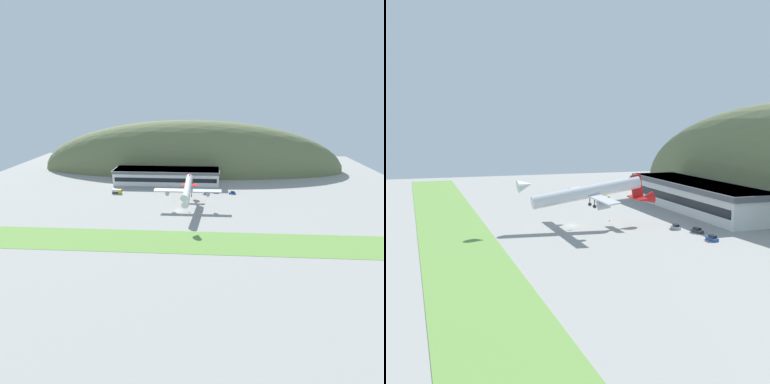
# 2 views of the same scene
# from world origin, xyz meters

# --- Properties ---
(ground_plane) EXTENTS (317.02, 317.02, 0.00)m
(ground_plane) POSITION_xyz_m (0.00, 0.00, 0.00)
(ground_plane) COLOR gray
(grass_strip_foreground) EXTENTS (285.32, 21.29, 0.08)m
(grass_strip_foreground) POSITION_xyz_m (0.00, -36.92, 0.04)
(grass_strip_foreground) COLOR #669342
(grass_strip_foreground) RESTS_ON ground_plane
(terminal_building) EXTENTS (76.74, 19.95, 10.64)m
(terminal_building) POSITION_xyz_m (-13.55, 53.40, 6.03)
(terminal_building) COLOR white
(terminal_building) RESTS_ON ground_plane
(cargo_airplane) EXTENTS (38.61, 45.02, 10.48)m
(cargo_airplane) POSITION_xyz_m (5.26, 4.40, 11.17)
(cargo_airplane) COLOR silver
(service_car_0) EXTENTS (3.94, 1.99, 1.57)m
(service_car_0) POSITION_xyz_m (15.26, 29.23, 0.65)
(service_car_0) COLOR #999EA3
(service_car_0) RESTS_ON ground_plane
(service_car_1) EXTENTS (4.44, 1.68, 1.67)m
(service_car_1) POSITION_xyz_m (32.78, 31.32, 0.69)
(service_car_1) COLOR #264C99
(service_car_1) RESTS_ON ground_plane
(service_car_2) EXTENTS (4.63, 2.05, 1.63)m
(service_car_2) POSITION_xyz_m (21.99, 32.90, 0.67)
(service_car_2) COLOR #333338
(service_car_2) RESTS_ON ground_plane
(fuel_truck) EXTENTS (6.24, 2.36, 3.13)m
(fuel_truck) POSITION_xyz_m (-43.53, 27.63, 1.50)
(fuel_truck) COLOR gold
(fuel_truck) RESTS_ON ground_plane
(traffic_cone_0) EXTENTS (0.52, 0.52, 0.58)m
(traffic_cone_0) POSITION_xyz_m (-3.31, 14.39, 0.28)
(traffic_cone_0) COLOR orange
(traffic_cone_0) RESTS_ON ground_plane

